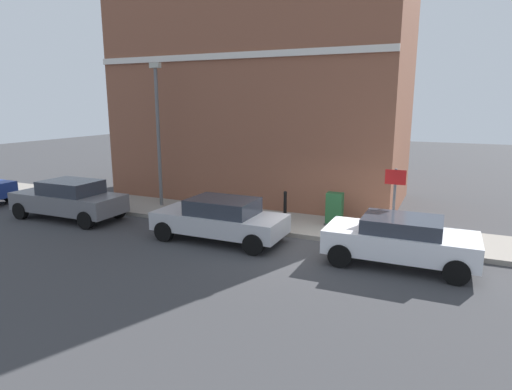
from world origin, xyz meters
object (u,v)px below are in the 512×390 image
(car_grey, at_px, (69,199))
(utility_cabinet, at_px, (334,210))
(lamppost, at_px, (158,129))
(bollard_near_cabinet, at_px, (285,204))
(street_sign, at_px, (394,195))
(car_white, at_px, (400,239))
(car_silver, at_px, (220,219))

(car_grey, distance_m, utility_cabinet, 9.91)
(car_grey, xyz_separation_m, lamppost, (2.79, -2.17, 2.53))
(bollard_near_cabinet, height_order, street_sign, street_sign)
(car_white, height_order, car_silver, car_silver)
(utility_cabinet, relative_size, bollard_near_cabinet, 1.11)
(bollard_near_cabinet, xyz_separation_m, lamppost, (-0.10, 5.47, 2.60))
(car_grey, relative_size, utility_cabinet, 3.82)
(car_silver, relative_size, street_sign, 1.85)
(car_white, bearing_deg, car_grey, 0.33)
(bollard_near_cabinet, distance_m, street_sign, 4.31)
(bollard_near_cabinet, height_order, lamppost, lamppost)
(car_white, bearing_deg, car_silver, 0.96)
(car_silver, xyz_separation_m, lamppost, (2.76, 4.34, 2.58))
(utility_cabinet, bearing_deg, car_silver, 132.58)
(car_white, xyz_separation_m, street_sign, (1.34, 0.38, 0.94))
(car_silver, bearing_deg, street_sign, -163.91)
(utility_cabinet, height_order, lamppost, lamppost)
(car_grey, height_order, street_sign, street_sign)
(street_sign, xyz_separation_m, lamppost, (1.28, 9.45, 1.64))
(utility_cabinet, xyz_separation_m, street_sign, (-1.27, -2.10, 0.98))
(car_grey, height_order, lamppost, lamppost)
(street_sign, relative_size, lamppost, 0.40)
(car_grey, bearing_deg, car_white, -179.72)
(lamppost, bearing_deg, car_white, -104.95)
(car_white, height_order, utility_cabinet, car_white)
(car_grey, distance_m, bollard_near_cabinet, 8.17)
(car_silver, distance_m, lamppost, 5.75)
(car_silver, xyz_separation_m, street_sign, (1.48, -5.10, 0.93))
(street_sign, bearing_deg, car_white, -164.27)
(car_white, relative_size, bollard_near_cabinet, 3.82)
(bollard_near_cabinet, relative_size, lamppost, 0.18)
(car_silver, xyz_separation_m, bollard_near_cabinet, (2.85, -1.13, -0.02))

